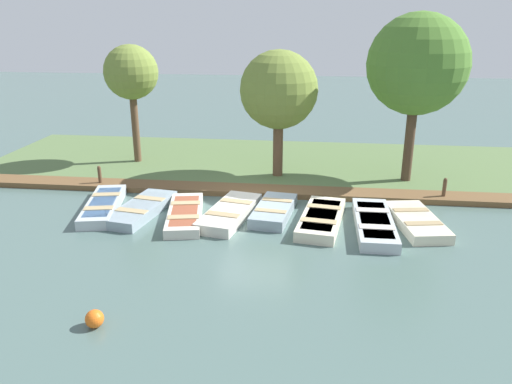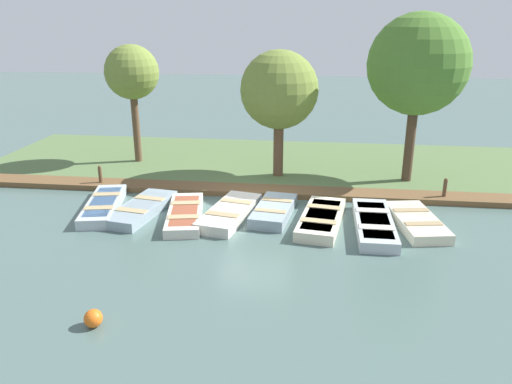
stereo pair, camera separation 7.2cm
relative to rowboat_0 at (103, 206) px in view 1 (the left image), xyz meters
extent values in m
plane|color=#4C6660|center=(-0.91, 4.95, -0.18)|extent=(80.00, 80.00, 0.00)
cube|color=#567042|center=(-5.91, 4.95, -0.10)|extent=(8.00, 24.00, 0.15)
cube|color=brown|center=(-2.32, 4.95, -0.08)|extent=(1.01, 21.67, 0.20)
cube|color=#B2BCC1|center=(0.00, 0.00, -0.01)|extent=(3.53, 1.67, 0.33)
cube|color=#4C709E|center=(0.00, 0.00, 0.14)|extent=(2.89, 1.33, 0.03)
cube|color=tan|center=(0.63, 0.13, 0.17)|extent=(0.52, 0.96, 0.03)
cube|color=tan|center=(-0.63, -0.13, 0.17)|extent=(0.52, 0.96, 0.03)
cube|color=#8C9EA8|center=(0.11, 1.34, -0.02)|extent=(3.25, 1.64, 0.32)
cube|color=#6B7F51|center=(0.11, 1.34, 0.13)|extent=(2.65, 1.30, 0.03)
cube|color=tan|center=(0.69, 1.24, 0.15)|extent=(0.48, 1.07, 0.03)
cube|color=tan|center=(-0.47, 1.44, 0.15)|extent=(0.48, 1.07, 0.03)
cube|color=beige|center=(0.38, 2.87, -0.02)|extent=(3.35, 1.62, 0.30)
cube|color=#994C33|center=(0.38, 2.87, 0.12)|extent=(2.74, 1.29, 0.02)
cube|color=tan|center=(0.98, 2.98, 0.14)|extent=(0.49, 1.00, 0.03)
cube|color=tan|center=(-0.22, 2.75, 0.14)|extent=(0.49, 1.00, 0.03)
cube|color=beige|center=(0.11, 4.27, -0.01)|extent=(3.34, 1.75, 0.34)
cube|color=beige|center=(0.11, 4.27, 0.15)|extent=(2.73, 1.39, 0.03)
cube|color=tan|center=(0.71, 4.15, 0.17)|extent=(0.52, 1.09, 0.03)
cube|color=tan|center=(-0.48, 4.39, 0.17)|extent=(0.52, 1.09, 0.03)
cube|color=#8C9EA8|center=(-0.22, 5.65, 0.00)|extent=(2.73, 1.40, 0.35)
cube|color=#6B7F51|center=(-0.22, 5.65, 0.16)|extent=(2.23, 1.10, 0.03)
cube|color=tan|center=(0.28, 5.59, 0.19)|extent=(0.39, 1.01, 0.03)
cube|color=tan|center=(-0.71, 5.71, 0.19)|extent=(0.39, 1.01, 0.03)
cube|color=beige|center=(0.27, 7.17, -0.01)|extent=(3.31, 1.60, 0.33)
cube|color=#4C709E|center=(0.27, 7.17, 0.15)|extent=(2.70, 1.27, 0.03)
cube|color=tan|center=(0.87, 7.08, 0.17)|extent=(0.47, 1.09, 0.03)
cube|color=tan|center=(-0.32, 7.26, 0.17)|extent=(0.47, 1.09, 0.03)
cube|color=#B2BCC1|center=(0.46, 8.75, -0.01)|extent=(3.53, 1.10, 0.33)
cube|color=beige|center=(0.46, 8.75, 0.14)|extent=(2.89, 0.86, 0.03)
cube|color=beige|center=(1.13, 8.75, 0.17)|extent=(0.36, 1.01, 0.03)
cube|color=beige|center=(-0.21, 8.76, 0.17)|extent=(0.36, 1.01, 0.03)
cube|color=beige|center=(0.11, 10.06, -0.02)|extent=(3.03, 1.66, 0.32)
cube|color=#6B7F51|center=(0.11, 10.06, 0.13)|extent=(2.47, 1.31, 0.03)
cube|color=tan|center=(0.65, 10.16, 0.15)|extent=(0.47, 1.12, 0.03)
cube|color=tan|center=(-0.43, 9.97, 0.15)|extent=(0.47, 1.12, 0.03)
cylinder|color=brown|center=(-2.26, -1.06, 0.21)|extent=(0.13, 0.13, 0.77)
sphere|color=brown|center=(-2.26, -1.06, 0.62)|extent=(0.12, 0.12, 0.12)
cylinder|color=brown|center=(-2.26, 11.39, 0.21)|extent=(0.13, 0.13, 0.77)
sphere|color=brown|center=(-2.26, 11.39, 0.62)|extent=(0.12, 0.12, 0.12)
sphere|color=orange|center=(6.32, 2.49, 0.02)|extent=(0.39, 0.39, 0.39)
cylinder|color=brown|center=(-5.47, -0.73, 1.48)|extent=(0.30, 0.30, 3.32)
sphere|color=olive|center=(-5.47, -0.73, 3.76)|extent=(2.23, 2.23, 2.23)
cylinder|color=brown|center=(-4.15, 5.46, 1.17)|extent=(0.39, 0.39, 2.69)
sphere|color=olive|center=(-4.15, 5.46, 3.32)|extent=(2.94, 2.94, 2.94)
cylinder|color=#4C3828|center=(-4.11, 10.40, 1.57)|extent=(0.36, 0.36, 3.49)
sphere|color=#4C7A2D|center=(-4.11, 10.40, 4.31)|extent=(3.61, 3.61, 3.61)
camera|label=1|loc=(14.69, 6.86, 5.90)|focal=35.00mm
camera|label=2|loc=(14.68, 6.93, 5.90)|focal=35.00mm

